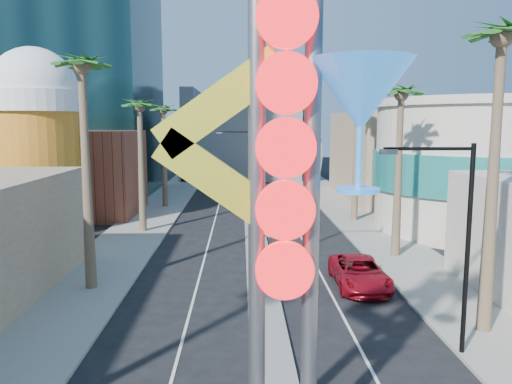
{
  "coord_description": "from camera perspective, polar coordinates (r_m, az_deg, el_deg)",
  "views": [
    {
      "loc": [
        -1.1,
        -9.57,
        8.69
      ],
      "look_at": [
        -0.22,
        19.8,
        4.65
      ],
      "focal_mm": 35.0,
      "sensor_mm": 36.0,
      "label": 1
    }
  ],
  "objects": [
    {
      "name": "sidewalk_west",
      "position": [
        46.16,
        -12.19,
        -3.1
      ],
      "size": [
        5.0,
        100.0,
        0.15
      ],
      "primitive_type": "cube",
      "color": "gray",
      "rests_on": "ground"
    },
    {
      "name": "sidewalk_east",
      "position": [
        46.61,
        11.47,
        -2.98
      ],
      "size": [
        5.0,
        100.0,
        0.15
      ],
      "primitive_type": "cube",
      "color": "gray",
      "rests_on": "ground"
    },
    {
      "name": "median",
      "position": [
        48.35,
        -0.39,
        -2.43
      ],
      "size": [
        1.6,
        84.0,
        0.15
      ],
      "primitive_type": "cube",
      "color": "gray",
      "rests_on": "ground"
    },
    {
      "name": "brick_filler_west",
      "position": [
        50.07,
        -19.04,
        2.03
      ],
      "size": [
        10.0,
        10.0,
        8.0
      ],
      "primitive_type": "cube",
      "color": "brown",
      "rests_on": "ground"
    },
    {
      "name": "filler_east",
      "position": [
        60.16,
        14.83,
        4.06
      ],
      "size": [
        10.0,
        20.0,
        10.0
      ],
      "primitive_type": "cube",
      "color": "#997D62",
      "rests_on": "ground"
    },
    {
      "name": "beer_mug",
      "position": [
        42.65,
        -23.75,
        6.04
      ],
      "size": [
        7.0,
        7.0,
        14.5
      ],
      "color": "#C7551A",
      "rests_on": "ground"
    },
    {
      "name": "turquoise_building",
      "position": [
        44.07,
        24.0,
        2.67
      ],
      "size": [
        16.6,
        16.6,
        10.6
      ],
      "color": "#BDB3A0",
      "rests_on": "ground"
    },
    {
      "name": "canopy",
      "position": [
        81.69,
        -0.95,
        4.76
      ],
      "size": [
        22.0,
        16.0,
        22.0
      ],
      "color": "slate",
      "rests_on": "ground"
    },
    {
      "name": "neon_sign",
      "position": [
        12.75,
        6.93,
        1.55
      ],
      "size": [
        6.53,
        2.6,
        12.55
      ],
      "color": "gray",
      "rests_on": "ground"
    },
    {
      "name": "streetlight_0",
      "position": [
        29.86,
        1.45,
        0.5
      ],
      "size": [
        3.79,
        0.25,
        8.0
      ],
      "color": "black",
      "rests_on": "ground"
    },
    {
      "name": "streetlight_1",
      "position": [
        53.7,
        -1.13,
        3.76
      ],
      "size": [
        3.79,
        0.25,
        8.0
      ],
      "color": "black",
      "rests_on": "ground"
    },
    {
      "name": "streetlight_2",
      "position": [
        19.61,
        21.88,
        -4.08
      ],
      "size": [
        3.45,
        0.25,
        8.0
      ],
      "color": "black",
      "rests_on": "ground"
    },
    {
      "name": "palm_1",
      "position": [
        26.85,
        -19.27,
        11.97
      ],
      "size": [
        2.4,
        2.4,
        12.7
      ],
      "color": "brown",
      "rests_on": "ground"
    },
    {
      "name": "palm_2",
      "position": [
        40.36,
        -13.17,
        8.75
      ],
      "size": [
        2.4,
        2.4,
        11.2
      ],
      "color": "brown",
      "rests_on": "ground"
    },
    {
      "name": "palm_3",
      "position": [
        52.17,
        -10.55,
        8.57
      ],
      "size": [
        2.4,
        2.4,
        11.2
      ],
      "color": "brown",
      "rests_on": "ground"
    },
    {
      "name": "palm_5",
      "position": [
        22.17,
        26.19,
        13.73
      ],
      "size": [
        2.4,
        2.4,
        13.2
      ],
      "color": "brown",
      "rests_on": "ground"
    },
    {
      "name": "palm_6",
      "position": [
        33.17,
        16.25,
        9.67
      ],
      "size": [
        2.4,
        2.4,
        11.7
      ],
      "color": "brown",
      "rests_on": "ground"
    },
    {
      "name": "palm_7",
      "position": [
        44.77,
        11.51,
        10.41
      ],
      "size": [
        2.4,
        2.4,
        12.7
      ],
      "color": "brown",
      "rests_on": "ground"
    },
    {
      "name": "red_pickup",
      "position": [
        27.55,
        11.73,
        -9.01
      ],
      "size": [
        2.66,
        5.68,
        1.57
      ],
      "primitive_type": "imported",
      "rotation": [
        0.0,
        0.0,
        -0.01
      ],
      "color": "maroon",
      "rests_on": "ground"
    }
  ]
}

